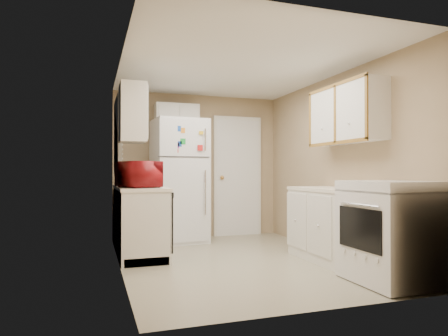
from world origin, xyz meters
name	(u,v)px	position (x,y,z in m)	size (l,w,h in m)	color
floor	(237,260)	(0.00, 0.00, 0.00)	(3.80, 3.80, 0.00)	#AFA78B
ceiling	(237,67)	(0.00, 0.00, 2.40)	(3.80, 3.80, 0.00)	white
wall_left	(121,163)	(-1.40, 0.00, 1.20)	(3.80, 3.80, 0.00)	tan
wall_right	(334,164)	(1.40, 0.00, 1.20)	(3.80, 3.80, 0.00)	tan
wall_back	(198,166)	(0.00, 1.90, 1.20)	(2.80, 2.80, 0.00)	tan
wall_front	(319,159)	(0.00, -1.90, 1.20)	(2.80, 2.80, 0.00)	tan
left_counter	(139,219)	(-1.10, 0.90, 0.45)	(0.60, 1.80, 0.90)	silver
dishwasher	(168,220)	(-0.81, 0.30, 0.49)	(0.03, 0.58, 0.72)	black
sink	(138,189)	(-1.10, 1.05, 0.86)	(0.54, 0.74, 0.16)	gray
microwave	(139,176)	(-1.15, 0.45, 1.05)	(0.33, 0.59, 0.39)	maroon
soap_bottle	(136,178)	(-1.07, 1.55, 1.00)	(0.07, 0.08, 0.16)	white
window_blinds	(119,136)	(-1.36, 1.05, 1.60)	(0.10, 0.98, 1.08)	silver
upper_cabinet_left	(132,113)	(-1.25, 0.22, 1.80)	(0.30, 0.45, 0.70)	silver
refrigerator	(179,181)	(-0.41, 1.54, 0.96)	(0.79, 0.77, 1.92)	white
cabinet_over_fridge	(177,117)	(-0.40, 1.75, 2.00)	(0.70, 0.30, 0.40)	silver
interior_door	(238,176)	(0.70, 1.86, 1.02)	(0.86, 0.06, 2.08)	white
right_counter	(352,229)	(1.10, -0.80, 0.45)	(0.60, 2.00, 0.90)	silver
stove	(389,232)	(1.08, -1.43, 0.51)	(0.68, 0.84, 1.02)	white
upper_cabinet_right	(346,115)	(1.25, -0.50, 1.80)	(0.30, 1.20, 0.70)	silver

